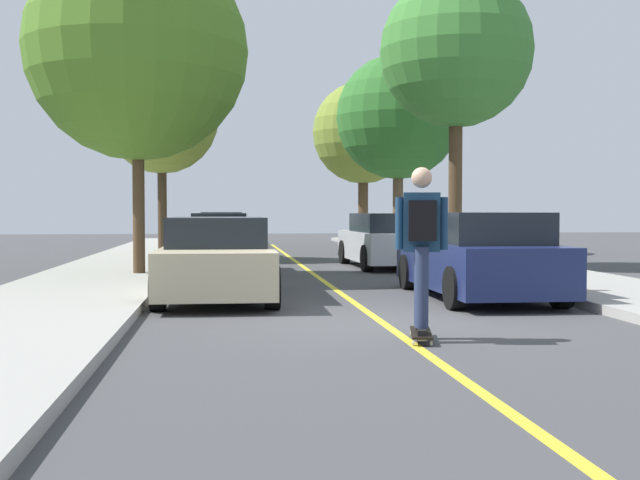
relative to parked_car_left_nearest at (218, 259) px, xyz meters
name	(u,v)px	position (x,y,z in m)	size (l,w,h in m)	color
ground	(382,323)	(2.14, -3.09, -0.66)	(80.00, 80.00, 0.00)	#424244
sidewalk_left	(16,323)	(-2.42, -3.09, -0.59)	(2.74, 56.00, 0.14)	#9E9B93
center_line	(338,291)	(2.14, 0.91, -0.65)	(0.12, 39.20, 0.01)	gold
parked_car_left_nearest	(218,259)	(0.00, 0.00, 0.00)	(1.91, 4.47, 1.34)	#BCAD89
parked_car_left_near	(220,245)	(0.00, 5.46, -0.01)	(1.99, 4.52, 1.29)	#BCAD89
parked_car_left_far	(221,236)	(0.00, 10.93, 0.02)	(2.05, 4.73, 1.38)	white
parked_car_left_farthest	(221,230)	(0.00, 17.65, 0.03)	(1.85, 4.19, 1.40)	#1E5B33
parked_car_right_nearest	(477,256)	(4.27, -0.46, 0.05)	(1.86, 4.43, 1.42)	navy
parked_car_right_near	(388,241)	(4.28, 6.66, 0.02)	(2.03, 4.34, 1.39)	#B7B7BC
street_tree_left_nearest	(137,50)	(-1.67, 3.78, 4.14)	(4.61, 4.61, 6.97)	#4C3823
street_tree_left_near	(162,117)	(-1.67, 10.06, 3.49)	(3.27, 3.27, 5.66)	#3D2D1E
street_tree_right_nearest	(456,52)	(5.95, 6.32, 4.81)	(3.86, 3.86, 7.28)	#4C3823
street_tree_right_near	(398,117)	(5.95, 12.91, 3.94)	(4.19, 4.19, 6.57)	brown
street_tree_right_far	(363,133)	(5.95, 19.56, 4.07)	(4.29, 4.29, 6.75)	#4C3823
fire_hydrant	(572,269)	(5.77, -0.81, -0.17)	(0.20, 0.20, 0.70)	#B2140F
skateboard	(421,333)	(2.28, -4.53, -0.57)	(0.39, 0.87, 0.10)	black
skateboarder	(422,238)	(2.27, -4.56, 0.49)	(0.59, 0.71, 1.82)	black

